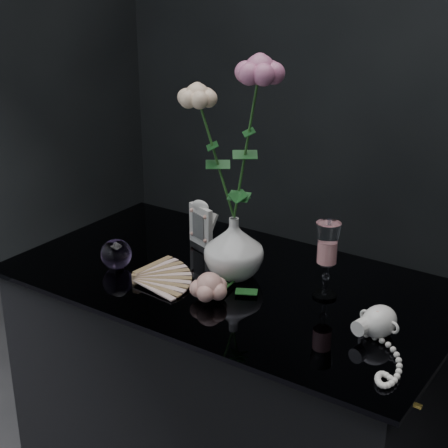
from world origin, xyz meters
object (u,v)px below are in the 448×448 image
Objects in this scene: vase at (234,248)px; loose_rose at (209,286)px; picture_frame at (201,222)px; pearl_jar at (379,320)px; paperweight at (116,254)px; wine_glass at (327,260)px.

vase reaches higher than loose_rose.
vase reaches higher than picture_frame.
picture_frame is 0.59m from pearl_jar.
pearl_jar is at bearing 12.38° from loose_rose.
picture_frame is 0.52× the size of pearl_jar.
vase is 1.96× the size of paperweight.
picture_frame is at bearing 174.88° from pearl_jar.
vase is 0.14m from loose_rose.
picture_frame is at bearing 147.68° from vase.
paperweight is (-0.08, -0.23, -0.02)m from picture_frame.
wine_glass is at bearing 17.24° from paperweight.
paperweight is at bearing -162.66° from pearl_jar.
vase is at bearing -12.76° from picture_frame.
loose_rose is (0.20, -0.24, -0.03)m from picture_frame.
wine_glass is at bearing 39.73° from loose_rose.
wine_glass is 2.35× the size of paperweight.
vase is 0.23m from wine_glass.
picture_frame is (-0.40, 0.08, -0.03)m from wine_glass.
wine_glass is at bearing 163.06° from pearl_jar.
picture_frame is at bearing 131.77° from loose_rose.
wine_glass is 0.41m from picture_frame.
picture_frame is (-0.18, 0.11, -0.01)m from vase.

